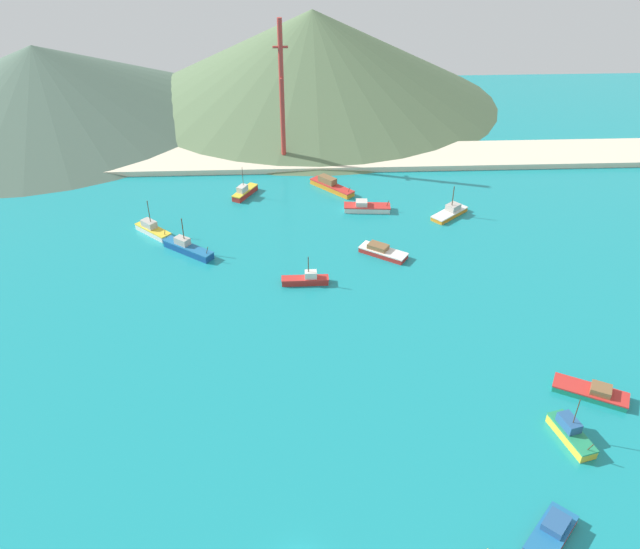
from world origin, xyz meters
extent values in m
cube|color=teal|center=(0.00, 30.00, -0.25)|extent=(260.00, 280.00, 0.50)
cube|color=silver|center=(15.18, 77.14, 0.51)|extent=(9.39, 3.59, 1.02)
cube|color=red|center=(15.18, 77.14, 1.12)|extent=(9.57, 3.66, 0.20)
cube|color=beige|center=(14.03, 77.24, 1.71)|extent=(2.47, 2.31, 0.98)
cylinder|color=#4C3823|center=(19.30, 76.80, 1.74)|extent=(0.61, 0.17, 1.38)
cube|color=orange|center=(8.63, 87.01, 0.50)|extent=(9.23, 9.64, 1.00)
cube|color=red|center=(8.63, 87.01, 1.10)|extent=(9.41, 9.84, 0.20)
cube|color=brown|center=(7.69, 88.01, 1.89)|extent=(4.10, 4.21, 1.38)
cylinder|color=#4C3823|center=(12.00, 83.40, 1.69)|extent=(0.49, 0.51, 1.35)
cube|color=red|center=(16.28, 59.86, 0.42)|extent=(8.76, 7.23, 0.85)
cube|color=white|center=(16.28, 59.86, 0.95)|extent=(8.93, 7.37, 0.20)
cube|color=brown|center=(15.39, 60.47, 1.46)|extent=(4.15, 3.78, 0.82)
cube|color=#14478C|center=(-19.03, 62.28, 0.61)|extent=(9.72, 8.00, 1.22)
cube|color=#1E669E|center=(-19.03, 62.28, 1.32)|extent=(9.91, 8.16, 0.20)
cube|color=#B2ADA3|center=(-20.09, 63.07, 2.05)|extent=(3.16, 2.93, 1.26)
cylinder|color=#4C3823|center=(-15.24, 59.46, 2.07)|extent=(0.63, 0.51, 1.64)
cylinder|color=#4C3823|center=(-19.65, 62.74, 4.74)|extent=(0.17, 0.17, 4.13)
cube|color=red|center=(1.93, 51.41, 0.47)|extent=(7.84, 1.90, 0.95)
cube|color=red|center=(1.93, 51.41, 1.05)|extent=(7.99, 1.94, 0.20)
cube|color=silver|center=(2.91, 51.42, 1.76)|extent=(2.02, 1.39, 1.22)
cylinder|color=#4C3823|center=(2.51, 51.42, 3.81)|extent=(0.16, 0.16, 2.88)
cube|color=red|center=(-9.99, 85.09, 0.57)|extent=(5.23, 7.32, 1.13)
cube|color=gold|center=(-9.99, 85.09, 1.23)|extent=(5.34, 7.47, 0.20)
cube|color=beige|center=(-10.43, 84.29, 1.98)|extent=(2.42, 2.77, 1.29)
cylinder|color=#4C3823|center=(-10.20, 84.70, 4.67)|extent=(0.10, 0.10, 4.09)
cube|color=orange|center=(31.44, 74.17, 0.38)|extent=(8.22, 7.67, 0.77)
cube|color=white|center=(31.44, 74.17, 0.87)|extent=(8.38, 7.83, 0.20)
cube|color=#B2ADA3|center=(32.24, 74.87, 1.58)|extent=(3.30, 3.25, 1.23)
cylinder|color=#4C3823|center=(31.85, 74.53, 4.25)|extent=(0.19, 0.19, 4.09)
cube|color=#198466|center=(39.50, 23.08, 0.41)|extent=(9.73, 7.09, 0.81)
cube|color=red|center=(39.50, 23.08, 0.91)|extent=(9.93, 7.23, 0.20)
cube|color=brown|center=(40.54, 22.52, 1.47)|extent=(3.34, 3.20, 0.92)
cube|color=gold|center=(34.02, 15.54, 0.60)|extent=(4.07, 7.52, 1.20)
cube|color=#238C5B|center=(34.02, 15.54, 1.30)|extent=(4.15, 7.67, 0.20)
cube|color=#28568C|center=(33.79, 16.40, 2.04)|extent=(2.44, 3.32, 1.27)
cylinder|color=#4C3823|center=(34.84, 12.42, 2.04)|extent=(0.29, 0.69, 1.62)
cylinder|color=#4C3823|center=(33.94, 15.83, 4.60)|extent=(0.12, 0.12, 3.85)
cube|color=silver|center=(-26.60, 69.43, 0.51)|extent=(7.57, 7.25, 1.02)
cube|color=gold|center=(-26.60, 69.43, 1.12)|extent=(7.72, 7.40, 0.20)
cube|color=#B2ADA3|center=(-27.36, 70.13, 1.86)|extent=(3.37, 3.30, 1.28)
cylinder|color=#4C3823|center=(-23.89, 66.91, 1.74)|extent=(0.52, 0.50, 1.39)
cylinder|color=#4C3823|center=(-26.92, 69.72, 4.72)|extent=(0.15, 0.15, 4.44)
cube|color=red|center=(26.79, 2.20, 0.44)|extent=(7.16, 7.37, 0.88)
cube|color=#1E669E|center=(26.79, 2.20, 0.98)|extent=(7.30, 7.52, 0.20)
cube|color=#28568C|center=(27.41, 2.86, 1.53)|extent=(3.64, 3.68, 0.89)
cube|color=beige|center=(0.00, 103.09, 0.60)|extent=(247.00, 14.75, 1.20)
cone|color=#4C6656|center=(-66.83, 135.68, 9.66)|extent=(100.31, 100.31, 19.32)
cone|color=#56704C|center=(6.54, 147.32, 12.61)|extent=(106.78, 106.78, 25.22)
cylinder|color=#B7332D|center=(-1.74, 100.73, 16.30)|extent=(1.06, 1.06, 32.60)
cylinder|color=#B7332D|center=(-1.74, 100.73, 26.73)|extent=(3.26, 0.53, 0.53)
cylinder|color=#B7332D|center=(-1.74, 100.73, 20.21)|extent=(0.53, 2.61, 0.53)
camera|label=1|loc=(0.52, -37.69, 60.87)|focal=35.78mm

